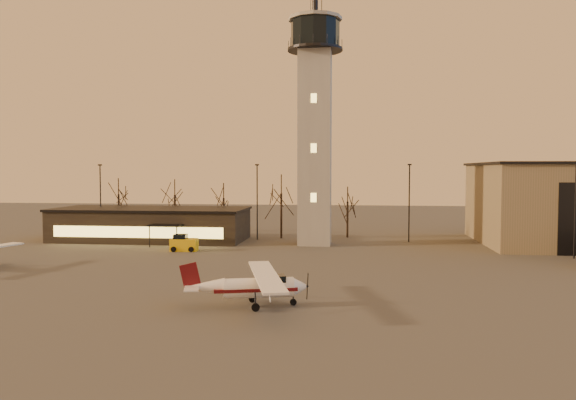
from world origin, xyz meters
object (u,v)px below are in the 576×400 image
Objects in this scene: control_tower at (315,114)px; terminal at (151,224)px; service_cart at (184,245)px; cessna_front at (260,291)px.

terminal is (-21.99, 1.98, -14.17)m from control_tower.
cessna_front is at bearing -65.63° from service_cart.
cessna_front is 3.67× the size of service_cart.
control_tower reaches higher than cessna_front.
cessna_front is 28.35m from service_cart.
terminal is 8.09× the size of service_cart.
control_tower is at bearing 23.39° from service_cart.
service_cart is (-14.65, -7.40, -15.59)m from control_tower.
control_tower reaches higher than terminal.
terminal is at bearing 124.62° from service_cart.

